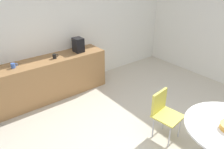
# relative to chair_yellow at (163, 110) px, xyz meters

# --- Properties ---
(wall_back) EXTENTS (6.00, 0.10, 2.60)m
(wall_back) POSITION_rel_chair_yellow_xyz_m (-0.27, 2.71, 0.78)
(wall_back) COLOR white
(wall_back) RESTS_ON ground_plane
(counter_block) EXTENTS (2.47, 0.60, 0.90)m
(counter_block) POSITION_rel_chair_yellow_xyz_m (-0.92, 2.36, -0.07)
(counter_block) COLOR #9E7042
(counter_block) RESTS_ON ground_plane
(chair_yellow) EXTENTS (0.47, 0.47, 0.83)m
(chair_yellow) POSITION_rel_chair_yellow_xyz_m (0.00, 0.00, 0.00)
(chair_yellow) COLOR silver
(chair_yellow) RESTS_ON ground_plane
(mug_white) EXTENTS (0.13, 0.08, 0.09)m
(mug_white) POSITION_rel_chair_yellow_xyz_m (-0.81, 2.31, 0.43)
(mug_white) COLOR black
(mug_white) RESTS_ON counter_block
(mug_green) EXTENTS (0.13, 0.08, 0.09)m
(mug_green) POSITION_rel_chair_yellow_xyz_m (-1.65, 2.35, 0.43)
(mug_green) COLOR #3F66BF
(mug_green) RESTS_ON counter_block
(coffee_maker) EXTENTS (0.20, 0.24, 0.32)m
(coffee_maker) POSITION_rel_chair_yellow_xyz_m (-0.20, 2.36, 0.54)
(coffee_maker) COLOR black
(coffee_maker) RESTS_ON counter_block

